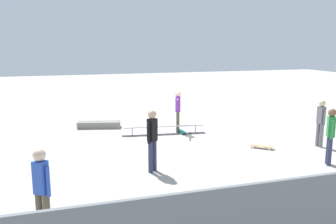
{
  "coord_description": "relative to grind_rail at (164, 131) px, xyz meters",
  "views": [
    {
      "loc": [
        3.8,
        12.29,
        3.52
      ],
      "look_at": [
        -0.12,
        -0.29,
        1.0
      ],
      "focal_mm": 38.13,
      "sensor_mm": 36.0,
      "label": 1
    }
  ],
  "objects": [
    {
      "name": "bystander_black_shirt",
      "position": [
        1.5,
        3.86,
        0.84
      ],
      "size": [
        0.36,
        0.3,
        1.76
      ],
      "rotation": [
        0.0,
        0.0,
        3.79
      ],
      "color": "#2D3351",
      "rests_on": "ground_plane"
    },
    {
      "name": "ground_plane",
      "position": [
        0.12,
        0.79,
        -0.15
      ],
      "size": [
        60.0,
        60.0,
        0.0
      ],
      "primitive_type": "plane",
      "color": "#ADA89E"
    },
    {
      "name": "skateboard_main",
      "position": [
        -0.73,
        -0.07,
        -0.08
      ],
      "size": [
        0.28,
        0.81,
        0.09
      ],
      "rotation": [
        0.0,
        0.0,
        4.75
      ],
      "color": "teal",
      "rests_on": "ground_plane"
    },
    {
      "name": "bystander_blue_shirt",
      "position": [
        4.3,
        6.6,
        0.81
      ],
      "size": [
        0.35,
        0.3,
        1.7
      ],
      "rotation": [
        0.0,
        0.0,
        2.48
      ],
      "color": "brown",
      "rests_on": "ground_plane"
    },
    {
      "name": "bystander_grey_shirt",
      "position": [
        -4.67,
        3.21,
        0.78
      ],
      "size": [
        0.23,
        0.37,
        1.64
      ],
      "rotation": [
        0.0,
        0.0,
        1.67
      ],
      "color": "slate",
      "rests_on": "ground_plane"
    },
    {
      "name": "skater_main",
      "position": [
        -0.64,
        -0.22,
        0.83
      ],
      "size": [
        0.56,
        1.29,
        1.68
      ],
      "rotation": [
        0.0,
        0.0,
        1.2
      ],
      "color": "brown",
      "rests_on": "ground_plane"
    },
    {
      "name": "bystander_green_shirt",
      "position": [
        -3.62,
        4.85,
        0.8
      ],
      "size": [
        0.28,
        0.37,
        1.69
      ],
      "rotation": [
        0.0,
        0.0,
        1.08
      ],
      "color": "#2D3351",
      "rests_on": "ground_plane"
    },
    {
      "name": "skate_ledge",
      "position": [
        2.33,
        -1.94,
        -0.01
      ],
      "size": [
        1.85,
        0.92,
        0.27
      ],
      "primitive_type": "cube",
      "rotation": [
        0.0,
        0.0,
        -0.25
      ],
      "color": "gray",
      "rests_on": "ground_plane"
    },
    {
      "name": "loose_skateboard_natural",
      "position": [
        -2.64,
        2.83,
        -0.08
      ],
      "size": [
        0.73,
        0.68,
        0.09
      ],
      "rotation": [
        0.0,
        0.0,
        2.42
      ],
      "color": "tan",
      "rests_on": "ground_plane"
    },
    {
      "name": "grind_rail",
      "position": [
        0.0,
        0.0,
        0.0
      ],
      "size": [
        3.32,
        0.66,
        0.35
      ],
      "rotation": [
        0.0,
        0.0,
        -0.13
      ],
      "color": "black",
      "rests_on": "ground_plane"
    }
  ]
}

